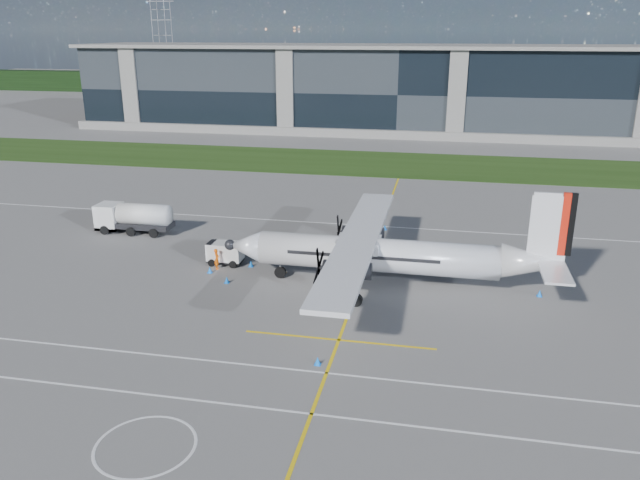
# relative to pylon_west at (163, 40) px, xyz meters

# --- Properties ---
(ground) EXTENTS (400.00, 400.00, 0.00)m
(ground) POSITION_rel_pylon_west_xyz_m (80.00, -110.00, -15.00)
(ground) COLOR #565351
(ground) RESTS_ON ground
(grass_strip) EXTENTS (400.00, 18.00, 0.04)m
(grass_strip) POSITION_rel_pylon_west_xyz_m (80.00, -102.00, -14.98)
(grass_strip) COLOR #203B10
(grass_strip) RESTS_ON ground
(terminal_building) EXTENTS (120.00, 20.00, 15.00)m
(terminal_building) POSITION_rel_pylon_west_xyz_m (80.00, -70.00, -7.50)
(terminal_building) COLOR black
(terminal_building) RESTS_ON ground
(tree_line) EXTENTS (400.00, 6.00, 6.00)m
(tree_line) POSITION_rel_pylon_west_xyz_m (80.00, -10.00, -12.00)
(tree_line) COLOR black
(tree_line) RESTS_ON ground
(pylon_west) EXTENTS (9.00, 4.60, 30.00)m
(pylon_west) POSITION_rel_pylon_west_xyz_m (0.00, 0.00, 0.00)
(pylon_west) COLOR gray
(pylon_west) RESTS_ON ground
(yellow_taxiway_centerline) EXTENTS (0.20, 70.00, 0.01)m
(yellow_taxiway_centerline) POSITION_rel_pylon_west_xyz_m (83.00, -140.00, -14.99)
(yellow_taxiway_centerline) COLOR yellow
(yellow_taxiway_centerline) RESTS_ON ground
(white_lane_line) EXTENTS (90.00, 0.15, 0.01)m
(white_lane_line) POSITION_rel_pylon_west_xyz_m (80.00, -164.00, -14.99)
(white_lane_line) COLOR white
(white_lane_line) RESTS_ON ground
(turboprop_aircraft) EXTENTS (25.14, 26.07, 7.82)m
(turboprop_aircraft) POSITION_rel_pylon_west_xyz_m (85.18, -146.79, -11.09)
(turboprop_aircraft) COLOR silver
(turboprop_aircraft) RESTS_ON ground
(fuel_tanker_truck) EXTENTS (7.60, 2.47, 2.85)m
(fuel_tanker_truck) POSITION_rel_pylon_west_xyz_m (59.85, -138.55, -13.58)
(fuel_tanker_truck) COLOR silver
(fuel_tanker_truck) RESTS_ON ground
(baggage_tug) EXTENTS (3.00, 1.80, 1.80)m
(baggage_tug) POSITION_rel_pylon_west_xyz_m (71.60, -144.71, -14.10)
(baggage_tug) COLOR white
(baggage_tug) RESTS_ON ground
(ground_crew_person) EXTENTS (0.67, 0.86, 1.96)m
(ground_crew_person) POSITION_rel_pylon_west_xyz_m (71.34, -145.99, -14.02)
(ground_crew_person) COLOR #F25907
(ground_crew_person) RESTS_ON ground
(safety_cone_tail) EXTENTS (0.36, 0.36, 0.50)m
(safety_cone_tail) POSITION_rel_pylon_west_xyz_m (96.06, -146.53, -14.75)
(safety_cone_tail) COLOR blue
(safety_cone_tail) RESTS_ON ground
(safety_cone_portwing) EXTENTS (0.36, 0.36, 0.50)m
(safety_cone_portwing) POSITION_rel_pylon_west_xyz_m (82.32, -159.18, -14.75)
(safety_cone_portwing) COLOR blue
(safety_cone_portwing) RESTS_ON ground
(safety_cone_nose_stbd) EXTENTS (0.36, 0.36, 0.50)m
(safety_cone_nose_stbd) POSITION_rel_pylon_west_xyz_m (73.85, -144.96, -14.75)
(safety_cone_nose_stbd) COLOR blue
(safety_cone_nose_stbd) RESTS_ON ground
(safety_cone_nose_port) EXTENTS (0.36, 0.36, 0.50)m
(safety_cone_nose_port) POSITION_rel_pylon_west_xyz_m (73.09, -148.62, -14.75)
(safety_cone_nose_port) COLOR blue
(safety_cone_nose_port) RESTS_ON ground
(safety_cone_stbdwing) EXTENTS (0.36, 0.36, 0.50)m
(safety_cone_stbdwing) POSITION_rel_pylon_west_xyz_m (83.49, -132.98, -14.75)
(safety_cone_stbdwing) COLOR blue
(safety_cone_stbdwing) RESTS_ON ground
(safety_cone_fwd) EXTENTS (0.36, 0.36, 0.50)m
(safety_cone_fwd) POSITION_rel_pylon_west_xyz_m (71.07, -146.91, -14.75)
(safety_cone_fwd) COLOR blue
(safety_cone_fwd) RESTS_ON ground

